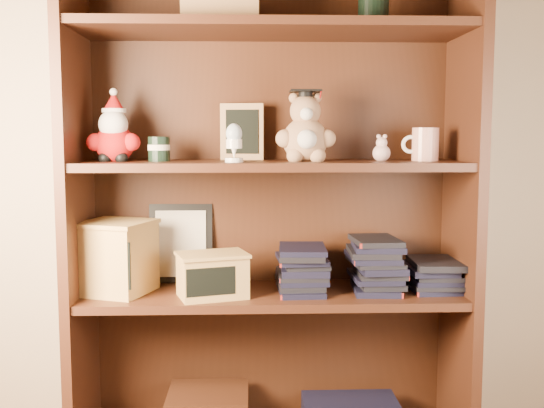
{
  "coord_description": "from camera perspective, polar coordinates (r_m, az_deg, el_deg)",
  "views": [
    {
      "loc": [
        -0.13,
        -0.61,
        1.03
      ],
      "look_at": [
        -0.06,
        1.3,
        0.82
      ],
      "focal_mm": 42.0,
      "sensor_mm": 36.0,
      "label": 1
    }
  ],
  "objects": [
    {
      "name": "bookcase",
      "position": [
        1.98,
        -0.13,
        -1.03
      ],
      "size": [
        1.2,
        0.35,
        1.6
      ],
      "color": "#3F1F12",
      "rests_on": "ground"
    },
    {
      "name": "shelf_lower",
      "position": [
        1.98,
        -0.0,
        -8.16
      ],
      "size": [
        1.14,
        0.33,
        0.02
      ],
      "color": "#3F1F12",
      "rests_on": "ground"
    },
    {
      "name": "shelf_upper",
      "position": [
        1.92,
        -0.0,
        3.49
      ],
      "size": [
        1.14,
        0.33,
        0.02
      ],
      "color": "#3F1F12",
      "rests_on": "ground"
    },
    {
      "name": "santa_plush",
      "position": [
        1.95,
        -13.97,
        6.11
      ],
      "size": [
        0.16,
        0.11,
        0.22
      ],
      "color": "#A50F0F",
      "rests_on": "shelf_upper"
    },
    {
      "name": "teachers_tin",
      "position": [
        1.94,
        -10.1,
        4.9
      ],
      "size": [
        0.07,
        0.07,
        0.07
      ],
      "color": "black",
      "rests_on": "shelf_upper"
    },
    {
      "name": "chalkboard_plaque",
      "position": [
        2.03,
        -2.69,
        6.4
      ],
      "size": [
        0.14,
        0.09,
        0.18
      ],
      "color": "#9E7547",
      "rests_on": "shelf_upper"
    },
    {
      "name": "egg_cup",
      "position": [
        1.84,
        -3.43,
        5.63
      ],
      "size": [
        0.05,
        0.05,
        0.11
      ],
      "color": "white",
      "rests_on": "shelf_upper"
    },
    {
      "name": "grad_teddy_bear",
      "position": [
        1.92,
        3.01,
        6.34
      ],
      "size": [
        0.18,
        0.15,
        0.22
      ],
      "color": "#A67C57",
      "rests_on": "shelf_upper"
    },
    {
      "name": "pink_figurine",
      "position": [
        1.96,
        9.79,
        4.74
      ],
      "size": [
        0.05,
        0.05,
        0.08
      ],
      "color": "beige",
      "rests_on": "shelf_upper"
    },
    {
      "name": "teacher_mug",
      "position": [
        1.99,
        13.51,
        5.22
      ],
      "size": [
        0.11,
        0.08,
        0.1
      ],
      "color": "silver",
      "rests_on": "shelf_upper"
    },
    {
      "name": "certificate_frame",
      "position": [
        2.1,
        -8.17,
        -3.5
      ],
      "size": [
        0.2,
        0.05,
        0.26
      ],
      "color": "black",
      "rests_on": "shelf_lower"
    },
    {
      "name": "treats_box",
      "position": [
        1.99,
        -13.78,
        -4.6
      ],
      "size": [
        0.26,
        0.26,
        0.22
      ],
      "color": "tan",
      "rests_on": "shelf_lower"
    },
    {
      "name": "pencils_box",
      "position": [
        1.9,
        -5.37,
        -6.33
      ],
      "size": [
        0.23,
        0.2,
        0.13
      ],
      "color": "tan",
      "rests_on": "shelf_lower"
    },
    {
      "name": "book_stack_left",
      "position": [
        1.96,
        2.68,
        -5.74
      ],
      "size": [
        0.14,
        0.2,
        0.14
      ],
      "color": "black",
      "rests_on": "shelf_lower"
    },
    {
      "name": "book_stack_mid",
      "position": [
        1.99,
        9.31,
        -5.4
      ],
      "size": [
        0.14,
        0.2,
        0.16
      ],
      "color": "black",
      "rests_on": "shelf_lower"
    },
    {
      "name": "book_stack_right",
      "position": [
        2.04,
        14.24,
        -6.15
      ],
      "size": [
        0.14,
        0.2,
        0.1
      ],
      "color": "black",
      "rests_on": "shelf_lower"
    }
  ]
}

